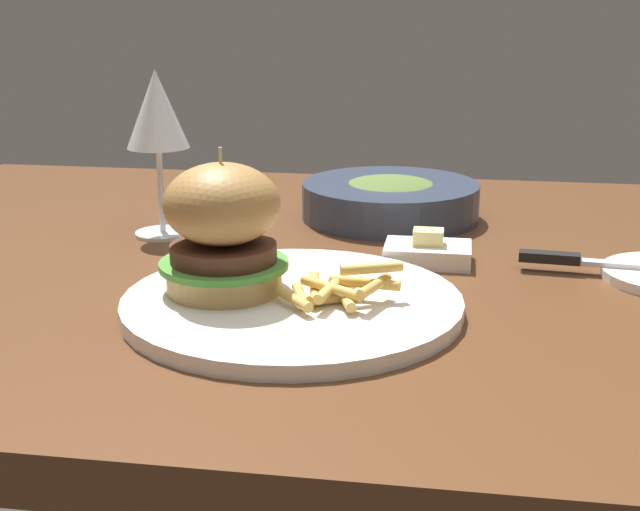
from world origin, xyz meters
The scene contains 8 objects.
dining_table centered at (0.00, 0.00, 0.65)m, with size 1.31×0.88×0.74m.
main_plate centered at (-0.06, -0.17, 0.75)m, with size 0.30×0.30×0.01m, color white.
burger_sandwich centered at (-0.12, -0.16, 0.81)m, with size 0.12×0.12×0.13m.
fries_pile centered at (-0.02, -0.17, 0.77)m, with size 0.11×0.10×0.03m.
wine_glass centered at (-0.25, 0.06, 0.88)m, with size 0.07×0.07×0.19m.
table_knife centered at (0.24, -0.02, 0.75)m, with size 0.23×0.04×0.01m.
butter_dish centered at (0.05, 0.00, 0.75)m, with size 0.09×0.06×0.04m.
soup_bowl centered at (0.00, 0.18, 0.76)m, with size 0.22×0.22×0.05m.
Camera 1 is at (0.08, -0.89, 1.01)m, focal length 50.00 mm.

